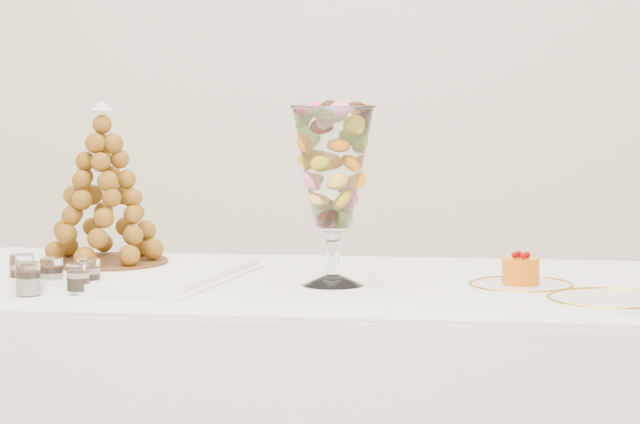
{
  "coord_description": "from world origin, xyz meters",
  "views": [
    {
      "loc": [
        0.38,
        -2.96,
        1.3
      ],
      "look_at": [
        0.12,
        0.22,
        0.96
      ],
      "focal_mm": 85.0,
      "sensor_mm": 36.0,
      "label": 1
    }
  ],
  "objects": [
    {
      "name": "macaron_vase",
      "position": [
        0.15,
        0.19,
        1.05
      ],
      "size": [
        0.17,
        0.17,
        0.38
      ],
      "color": "white",
      "rests_on": "buffet_table"
    },
    {
      "name": "cake_plate",
      "position": [
        0.54,
        0.17,
        0.81
      ],
      "size": [
        0.23,
        0.23,
        0.01
      ],
      "primitive_type": "cylinder",
      "color": "white",
      "rests_on": "buffet_table"
    },
    {
      "name": "spare_plate",
      "position": [
        0.71,
        0.0,
        0.81
      ],
      "size": [
        0.26,
        0.26,
        0.01
      ],
      "primitive_type": "cylinder",
      "color": "white",
      "rests_on": "buffet_table"
    },
    {
      "name": "verrine_c",
      "position": [
        -0.35,
        0.09,
        0.84
      ],
      "size": [
        0.06,
        0.06,
        0.06
      ],
      "primitive_type": "cylinder",
      "rotation": [
        0.0,
        0.0,
        -0.24
      ],
      "color": "white",
      "rests_on": "buffet_table"
    },
    {
      "name": "verrine_b",
      "position": [
        -0.43,
        0.09,
        0.84
      ],
      "size": [
        0.06,
        0.06,
        0.06
      ],
      "primitive_type": "cylinder",
      "rotation": [
        0.0,
        0.0,
        -0.34
      ],
      "color": "white",
      "rests_on": "buffet_table"
    },
    {
      "name": "verrine_d",
      "position": [
        -0.45,
        0.0,
        0.84
      ],
      "size": [
        0.06,
        0.06,
        0.07
      ],
      "primitive_type": "cylinder",
      "rotation": [
        0.0,
        0.0,
        -0.14
      ],
      "color": "white",
      "rests_on": "buffet_table"
    },
    {
      "name": "verrine_e",
      "position": [
        -0.36,
        0.03,
        0.84
      ],
      "size": [
        0.05,
        0.05,
        0.06
      ],
      "primitive_type": "cylinder",
      "rotation": [
        0.0,
        0.0,
        -0.09
      ],
      "color": "white",
      "rests_on": "buffet_table"
    },
    {
      "name": "mousse_cake",
      "position": [
        0.54,
        0.17,
        0.85
      ],
      "size": [
        0.08,
        0.08,
        0.07
      ],
      "color": "orange",
      "rests_on": "cake_plate"
    },
    {
      "name": "lace_tray",
      "position": [
        -0.4,
        0.28,
        0.82
      ],
      "size": [
        0.73,
        0.61,
        0.02
      ],
      "primitive_type": "cube",
      "rotation": [
        0.0,
        0.0,
        -0.22
      ],
      "color": "white",
      "rests_on": "buffet_table"
    },
    {
      "name": "verrine_a",
      "position": [
        -0.5,
        0.11,
        0.84
      ],
      "size": [
        0.05,
        0.05,
        0.07
      ],
      "primitive_type": "cylinder",
      "rotation": [
        0.0,
        0.0,
        -0.01
      ],
      "color": "white",
      "rests_on": "buffet_table"
    },
    {
      "name": "croquembouche",
      "position": [
        -0.37,
        0.34,
        1.0
      ],
      "size": [
        0.29,
        0.29,
        0.36
      ],
      "rotation": [
        0.0,
        0.0,
        -0.0
      ],
      "color": "brown",
      "rests_on": "lace_tray"
    }
  ]
}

